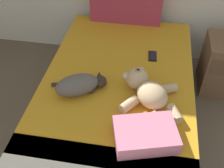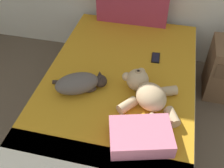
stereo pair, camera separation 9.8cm
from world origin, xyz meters
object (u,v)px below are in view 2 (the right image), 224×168
(cat, at_px, (79,83))
(teddy_bear, at_px, (147,92))
(throw_pillow, at_px, (141,136))
(cell_phone, at_px, (156,58))
(bed, at_px, (119,99))

(cat, bearing_deg, teddy_bear, 1.28)
(throw_pillow, bearing_deg, cat, 145.25)
(cell_phone, bearing_deg, cat, -134.33)
(cat, distance_m, cell_phone, 0.77)
(bed, relative_size, cat, 4.55)
(bed, height_order, teddy_bear, teddy_bear)
(cell_phone, bearing_deg, teddy_bear, -91.35)
(teddy_bear, distance_m, throw_pillow, 0.39)
(teddy_bear, relative_size, throw_pillow, 1.36)
(bed, relative_size, teddy_bear, 3.69)
(cell_phone, relative_size, throw_pillow, 0.38)
(cat, bearing_deg, throw_pillow, -34.75)
(bed, distance_m, teddy_bear, 0.47)
(teddy_bear, relative_size, cell_phone, 3.58)
(cat, height_order, teddy_bear, teddy_bear)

